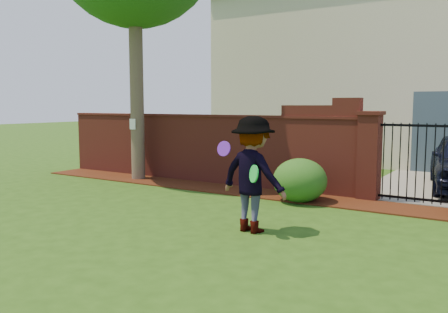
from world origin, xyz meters
The scene contains 11 objects.
ground centered at (0.00, 0.00, -0.01)m, with size 80.00×80.00×0.01m, color #254912.
mulch_bed centered at (-0.95, 3.34, 0.01)m, with size 11.10×1.08×0.03m, color #331509.
brick_wall centered at (-2.01, 4.00, 0.93)m, with size 8.70×0.31×2.16m.
pillar_left centered at (2.40, 4.00, 0.96)m, with size 0.50×0.50×1.88m.
iron_gate centered at (3.50, 4.00, 0.85)m, with size 1.78×0.03×1.60m.
house centered at (1.00, 12.00, 3.16)m, with size 12.40×6.40×6.30m.
paper_notice centered at (-3.60, 3.21, 1.50)m, with size 0.20×0.01×0.28m, color white.
shrub_left centered at (1.27, 2.97, 0.46)m, with size 1.12×1.12×0.91m, color #174E17.
man centered at (1.53, 0.45, 0.92)m, with size 1.19×0.68×1.84m, color gray.
frisbee_purple centered at (1.10, 0.31, 1.32)m, with size 0.24×0.24×0.02m, color #7121D3.
frisbee_green centered at (1.71, 0.19, 0.98)m, with size 0.27×0.27×0.03m, color green.
Camera 1 is at (5.06, -5.93, 2.02)m, focal length 37.54 mm.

